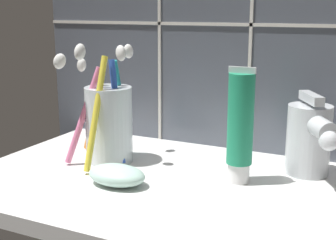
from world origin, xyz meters
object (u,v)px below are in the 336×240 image
(sink_faucet, at_px, (310,137))
(toothpaste_tube, at_px, (240,126))
(toothbrush_cup, at_px, (108,121))
(soap_bar, at_px, (117,175))

(sink_faucet, bearing_deg, toothpaste_tube, -78.95)
(toothbrush_cup, relative_size, toothpaste_tube, 1.19)
(sink_faucet, relative_size, soap_bar, 1.42)
(sink_faucet, distance_m, soap_bar, 0.27)
(toothpaste_tube, relative_size, soap_bar, 1.92)
(toothbrush_cup, xyz_separation_m, toothpaste_tube, (0.20, 0.00, 0.01))
(toothbrush_cup, height_order, sink_faucet, toothbrush_cup)
(soap_bar, bearing_deg, toothpaste_tube, 30.10)
(toothbrush_cup, xyz_separation_m, sink_faucet, (0.28, 0.07, -0.01))
(toothpaste_tube, distance_m, soap_bar, 0.17)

